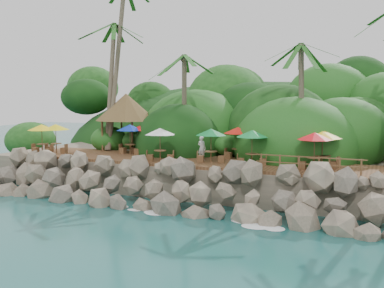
% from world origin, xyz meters
% --- Properties ---
extents(ground, '(140.00, 140.00, 0.00)m').
position_xyz_m(ground, '(0.00, 0.00, 0.00)').
color(ground, '#19514F').
rests_on(ground, ground).
extents(land_base, '(32.00, 25.20, 2.10)m').
position_xyz_m(land_base, '(0.00, 16.00, 1.05)').
color(land_base, gray).
rests_on(land_base, ground).
extents(jungle_hill, '(44.80, 28.00, 15.40)m').
position_xyz_m(jungle_hill, '(0.00, 23.50, 0.00)').
color(jungle_hill, '#143811').
rests_on(jungle_hill, ground).
extents(seawall, '(29.00, 4.00, 2.30)m').
position_xyz_m(seawall, '(0.00, 2.00, 1.15)').
color(seawall, gray).
rests_on(seawall, ground).
extents(terrace, '(26.00, 5.00, 0.20)m').
position_xyz_m(terrace, '(0.00, 6.00, 2.20)').
color(terrace, brown).
rests_on(terrace, land_base).
extents(jungle_foliage, '(44.00, 16.00, 12.00)m').
position_xyz_m(jungle_foliage, '(0.00, 15.00, 0.00)').
color(jungle_foliage, '#143811').
rests_on(jungle_foliage, ground).
extents(foam_line, '(25.20, 0.80, 0.06)m').
position_xyz_m(foam_line, '(0.00, 0.30, 0.03)').
color(foam_line, white).
rests_on(foam_line, ground).
extents(palms, '(28.77, 6.48, 14.94)m').
position_xyz_m(palms, '(2.52, 8.87, 11.96)').
color(palms, brown).
rests_on(palms, ground).
extents(palapa, '(4.97, 4.97, 4.60)m').
position_xyz_m(palapa, '(-7.31, 9.23, 5.79)').
color(palapa, brown).
rests_on(palapa, ground).
extents(dining_clusters, '(22.58, 5.27, 2.24)m').
position_xyz_m(dining_clusters, '(-0.04, 5.86, 4.16)').
color(dining_clusters, brown).
rests_on(dining_clusters, terrace).
extents(railing, '(6.10, 0.10, 1.00)m').
position_xyz_m(railing, '(8.25, 3.65, 2.91)').
color(railing, brown).
rests_on(railing, terrace).
extents(waiter, '(0.67, 0.50, 1.65)m').
position_xyz_m(waiter, '(0.60, 6.29, 3.13)').
color(waiter, white).
rests_on(waiter, terrace).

